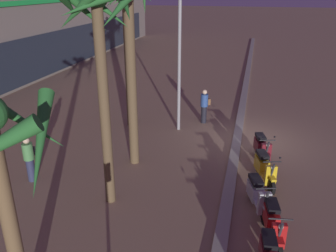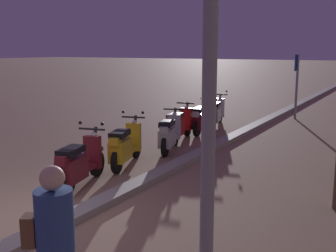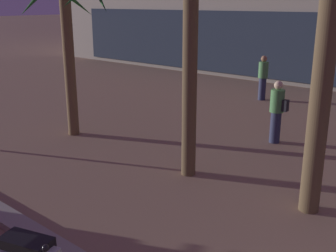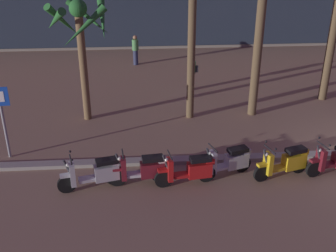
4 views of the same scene
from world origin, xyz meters
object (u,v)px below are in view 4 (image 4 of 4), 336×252
Objects in this scene: scooter_maroon_mid_front at (336,159)px; scooter_maroon_gap_after_mid at (143,169)px; crossing_sign at (2,114)px; pedestrian_window_shopping at (192,72)px; scooter_silver_mid_centre at (96,173)px; scooter_yellow_lead_nearest at (286,162)px; pedestrian_strolling_near_curb at (135,50)px; scooter_silver_far_back at (229,161)px; palm_tree_by_mall_entrance at (80,31)px; scooter_red_tail_end at (190,170)px.

scooter_maroon_gap_after_mid is at bearing -178.36° from scooter_maroon_mid_front.
crossing_sign reaches higher than pedestrian_window_shopping.
crossing_sign reaches higher than scooter_silver_mid_centre.
crossing_sign is at bearing 170.59° from scooter_maroon_mid_front.
scooter_yellow_lead_nearest is 8.69m from crossing_sign.
scooter_maroon_mid_front is 1.10× the size of pedestrian_window_shopping.
pedestrian_strolling_near_curb reaches higher than scooter_maroon_mid_front.
scooter_yellow_lead_nearest is at bearing -6.52° from scooter_silver_far_back.
scooter_silver_mid_centre is 1.33m from scooter_maroon_gap_after_mid.
palm_tree_by_mall_entrance reaches higher than scooter_silver_mid_centre.
scooter_maroon_mid_front is 12.83m from pedestrian_strolling_near_curb.
pedestrian_strolling_near_curb reaches higher than scooter_maroon_gap_after_mid.
scooter_yellow_lead_nearest is (2.85, 0.20, 0.01)m from scooter_red_tail_end.
scooter_yellow_lead_nearest is at bearing 1.17° from scooter_maroon_gap_after_mid.
scooter_red_tail_end is at bearing -175.90° from scooter_yellow_lead_nearest.
pedestrian_strolling_near_curb reaches higher than scooter_yellow_lead_nearest.
scooter_maroon_mid_front is 1.09× the size of pedestrian_strolling_near_curb.
palm_tree_by_mall_entrance is at bearing 52.29° from crossing_sign.
scooter_silver_mid_centre is 1.06× the size of scooter_maroon_mid_front.
crossing_sign is at bearing 146.62° from scooter_silver_mid_centre.
scooter_silver_far_back is at bearing 6.19° from scooter_maroon_gap_after_mid.
scooter_maroon_mid_front is at bearing -62.44° from pedestrian_strolling_near_curb.
scooter_yellow_lead_nearest is (4.18, 0.09, 0.01)m from scooter_maroon_gap_after_mid.
crossing_sign is at bearing -112.78° from pedestrian_strolling_near_curb.
pedestrian_strolling_near_curb is (1.13, 11.65, 0.37)m from scooter_silver_mid_centre.
scooter_silver_far_back is 1.07× the size of pedestrian_strolling_near_curb.
scooter_yellow_lead_nearest is (5.51, 0.20, 0.00)m from scooter_silver_mid_centre.
crossing_sign is 0.54× the size of palm_tree_by_mall_entrance.
scooter_maroon_gap_after_mid is (1.33, 0.12, -0.00)m from scooter_silver_mid_centre.
pedestrian_window_shopping reaches higher than scooter_maroon_gap_after_mid.
crossing_sign reaches higher than pedestrian_strolling_near_curb.
scooter_silver_mid_centre reaches higher than scooter_red_tail_end.
scooter_yellow_lead_nearest is 1.12× the size of pedestrian_strolling_near_curb.
scooter_red_tail_end is at bearing -82.56° from pedestrian_strolling_near_curb.
scooter_maroon_gap_after_mid is 0.97× the size of scooter_red_tail_end.
scooter_yellow_lead_nearest is 0.74× the size of crossing_sign.
pedestrian_window_shopping reaches higher than scooter_silver_far_back.
scooter_silver_mid_centre is 8.45m from pedestrian_window_shopping.
pedestrian_window_shopping reaches higher than scooter_maroon_mid_front.
palm_tree_by_mall_entrance is 5.83m from pedestrian_window_shopping.
scooter_silver_far_back is at bearing -43.70° from palm_tree_by_mall_entrance.
scooter_red_tail_end is 0.40× the size of palm_tree_by_mall_entrance.
scooter_maroon_gap_after_mid is 4.18m from scooter_yellow_lead_nearest.
crossing_sign is (-5.60, 1.94, 1.05)m from scooter_red_tail_end.
scooter_yellow_lead_nearest is 0.40× the size of palm_tree_by_mall_entrance.
pedestrian_strolling_near_curb is at bearing 67.22° from crossing_sign.
palm_tree_by_mall_entrance reaches higher than scooter_maroon_gap_after_mid.
palm_tree_by_mall_entrance reaches higher than pedestrian_window_shopping.
scooter_silver_far_back is 7.24m from pedestrian_window_shopping.
scooter_silver_mid_centre is at bearing -95.56° from pedestrian_strolling_near_curb.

